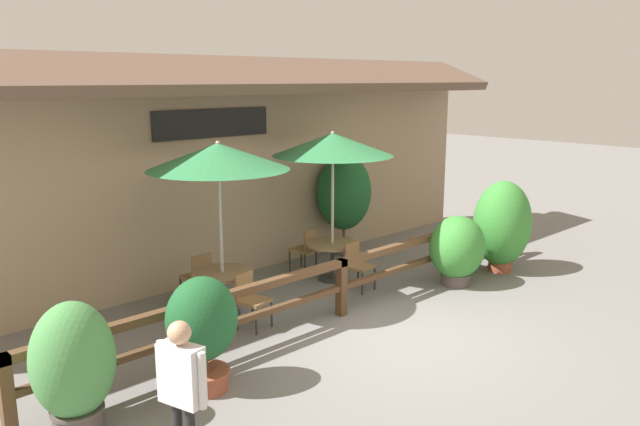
{
  "coord_description": "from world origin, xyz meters",
  "views": [
    {
      "loc": [
        -6.92,
        -5.68,
        3.81
      ],
      "look_at": [
        -0.13,
        1.42,
        1.68
      ],
      "focal_mm": 35.0,
      "sensor_mm": 36.0,
      "label": 1
    }
  ],
  "objects_px": {
    "chair_near_streetside": "(251,297)",
    "patio_umbrella_middle": "(333,145)",
    "potted_plant_small_flowering": "(502,224)",
    "patio_umbrella_near": "(218,157)",
    "dining_table_near": "(222,280)",
    "potted_plant_corner_fern": "(457,249)",
    "potted_plant_tall_tropical": "(202,326)",
    "chair_near_wallside": "(198,275)",
    "potted_plant_entrance_palm": "(344,193)",
    "potted_plant_broad_leaf": "(73,365)",
    "pedestrian": "(182,380)",
    "chair_middle_streetside": "(357,264)",
    "chair_middle_wallside": "(306,248)",
    "dining_table_middle": "(332,250)"
  },
  "relations": [
    {
      "from": "patio_umbrella_near",
      "to": "potted_plant_corner_fern",
      "type": "relative_size",
      "value": 2.16
    },
    {
      "from": "chair_near_wallside",
      "to": "potted_plant_small_flowering",
      "type": "distance_m",
      "value": 6.03
    },
    {
      "from": "potted_plant_corner_fern",
      "to": "pedestrian",
      "type": "xyz_separation_m",
      "value": [
        -6.82,
        -1.57,
        0.35
      ]
    },
    {
      "from": "potted_plant_corner_fern",
      "to": "potted_plant_small_flowering",
      "type": "height_order",
      "value": "potted_plant_small_flowering"
    },
    {
      "from": "potted_plant_corner_fern",
      "to": "potted_plant_small_flowering",
      "type": "distance_m",
      "value": 1.4
    },
    {
      "from": "chair_near_wallside",
      "to": "potted_plant_small_flowering",
      "type": "height_order",
      "value": "potted_plant_small_flowering"
    },
    {
      "from": "chair_near_streetside",
      "to": "chair_middle_streetside",
      "type": "distance_m",
      "value": 2.52
    },
    {
      "from": "pedestrian",
      "to": "potted_plant_corner_fern",
      "type": "bearing_deg",
      "value": 87.3
    },
    {
      "from": "patio_umbrella_near",
      "to": "dining_table_near",
      "type": "relative_size",
      "value": 2.83
    },
    {
      "from": "chair_middle_streetside",
      "to": "potted_plant_entrance_palm",
      "type": "relative_size",
      "value": 0.39
    },
    {
      "from": "patio_umbrella_near",
      "to": "pedestrian",
      "type": "height_order",
      "value": "patio_umbrella_near"
    },
    {
      "from": "chair_middle_streetside",
      "to": "chair_middle_wallside",
      "type": "xyz_separation_m",
      "value": [
        0.05,
        1.47,
        0.0
      ]
    },
    {
      "from": "chair_middle_streetside",
      "to": "dining_table_near",
      "type": "bearing_deg",
      "value": 158.6
    },
    {
      "from": "potted_plant_broad_leaf",
      "to": "chair_middle_streetside",
      "type": "bearing_deg",
      "value": 10.76
    },
    {
      "from": "potted_plant_corner_fern",
      "to": "potted_plant_tall_tropical",
      "type": "xyz_separation_m",
      "value": [
        -5.68,
        -0.16,
        0.14
      ]
    },
    {
      "from": "chair_near_streetside",
      "to": "patio_umbrella_middle",
      "type": "height_order",
      "value": "patio_umbrella_middle"
    },
    {
      "from": "chair_near_streetside",
      "to": "potted_plant_entrance_palm",
      "type": "bearing_deg",
      "value": 11.67
    },
    {
      "from": "potted_plant_entrance_palm",
      "to": "potted_plant_small_flowering",
      "type": "bearing_deg",
      "value": -65.09
    },
    {
      "from": "patio_umbrella_near",
      "to": "chair_near_streetside",
      "type": "distance_m",
      "value": 2.25
    },
    {
      "from": "patio_umbrella_near",
      "to": "chair_middle_streetside",
      "type": "height_order",
      "value": "patio_umbrella_near"
    },
    {
      "from": "dining_table_near",
      "to": "potted_plant_broad_leaf",
      "type": "bearing_deg",
      "value": -150.97
    },
    {
      "from": "potted_plant_small_flowering",
      "to": "pedestrian",
      "type": "height_order",
      "value": "potted_plant_small_flowering"
    },
    {
      "from": "potted_plant_tall_tropical",
      "to": "potted_plant_small_flowering",
      "type": "bearing_deg",
      "value": 0.32
    },
    {
      "from": "chair_middle_streetside",
      "to": "chair_near_wallside",
      "type": "bearing_deg",
      "value": 143.58
    },
    {
      "from": "chair_middle_streetside",
      "to": "pedestrian",
      "type": "xyz_separation_m",
      "value": [
        -5.29,
        -2.67,
        0.56
      ]
    },
    {
      "from": "chair_middle_streetside",
      "to": "potted_plant_broad_leaf",
      "type": "height_order",
      "value": "potted_plant_broad_leaf"
    },
    {
      "from": "chair_middle_wallside",
      "to": "potted_plant_broad_leaf",
      "type": "relative_size",
      "value": 0.58
    },
    {
      "from": "chair_middle_wallside",
      "to": "potted_plant_tall_tropical",
      "type": "height_order",
      "value": "potted_plant_tall_tropical"
    },
    {
      "from": "patio_umbrella_near",
      "to": "chair_middle_wallside",
      "type": "distance_m",
      "value": 3.41
    },
    {
      "from": "chair_middle_streetside",
      "to": "potted_plant_small_flowering",
      "type": "xyz_separation_m",
      "value": [
        2.91,
        -1.22,
        0.47
      ]
    },
    {
      "from": "chair_middle_streetside",
      "to": "potted_plant_tall_tropical",
      "type": "distance_m",
      "value": 4.35
    },
    {
      "from": "chair_middle_streetside",
      "to": "chair_middle_wallside",
      "type": "distance_m",
      "value": 1.47
    },
    {
      "from": "chair_middle_streetside",
      "to": "potted_plant_broad_leaf",
      "type": "xyz_separation_m",
      "value": [
        -5.67,
        -1.08,
        0.28
      ]
    },
    {
      "from": "patio_umbrella_near",
      "to": "potted_plant_entrance_palm",
      "type": "distance_m",
      "value": 4.34
    },
    {
      "from": "chair_near_wallside",
      "to": "potted_plant_entrance_palm",
      "type": "xyz_separation_m",
      "value": [
        3.98,
        0.36,
        0.87
      ]
    },
    {
      "from": "potted_plant_broad_leaf",
      "to": "pedestrian",
      "type": "relative_size",
      "value": 0.91
    },
    {
      "from": "patio_umbrella_middle",
      "to": "potted_plant_tall_tropical",
      "type": "xyz_separation_m",
      "value": [
        -4.23,
        -1.99,
        -1.77
      ]
    },
    {
      "from": "chair_near_streetside",
      "to": "potted_plant_entrance_palm",
      "type": "distance_m",
      "value": 4.52
    },
    {
      "from": "chair_near_wallside",
      "to": "potted_plant_entrance_palm",
      "type": "relative_size",
      "value": 0.39
    },
    {
      "from": "chair_near_streetside",
      "to": "potted_plant_small_flowering",
      "type": "relative_size",
      "value": 0.47
    },
    {
      "from": "potted_plant_small_flowering",
      "to": "chair_near_streetside",
      "type": "bearing_deg",
      "value": 168.2
    },
    {
      "from": "dining_table_near",
      "to": "chair_middle_streetside",
      "type": "relative_size",
      "value": 1.16
    },
    {
      "from": "patio_umbrella_near",
      "to": "dining_table_middle",
      "type": "bearing_deg",
      "value": 1.11
    },
    {
      "from": "potted_plant_tall_tropical",
      "to": "potted_plant_broad_leaf",
      "type": "distance_m",
      "value": 1.54
    },
    {
      "from": "patio_umbrella_near",
      "to": "chair_middle_streetside",
      "type": "relative_size",
      "value": 3.28
    },
    {
      "from": "chair_near_streetside",
      "to": "potted_plant_corner_fern",
      "type": "bearing_deg",
      "value": -27.62
    },
    {
      "from": "chair_near_wallside",
      "to": "potted_plant_entrance_palm",
      "type": "distance_m",
      "value": 4.09
    },
    {
      "from": "patio_umbrella_near",
      "to": "chair_near_wallside",
      "type": "bearing_deg",
      "value": 88.42
    },
    {
      "from": "patio_umbrella_near",
      "to": "potted_plant_tall_tropical",
      "type": "bearing_deg",
      "value": -130.38
    },
    {
      "from": "chair_near_wallside",
      "to": "potted_plant_broad_leaf",
      "type": "xyz_separation_m",
      "value": [
        -3.2,
        -2.53,
        0.28
      ]
    }
  ]
}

